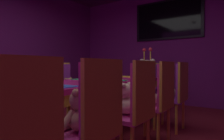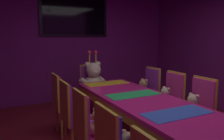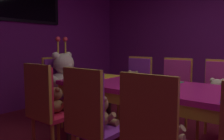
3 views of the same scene
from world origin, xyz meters
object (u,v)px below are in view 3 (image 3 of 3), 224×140
Objects in this scene: teddy_left_2 at (162,126)px; chair_left_4 at (45,102)px; chair_left_2 at (153,131)px; throne_chair at (57,83)px; teddy_left_4 at (56,101)px; banquet_table at (198,99)px; chair_right_3 at (175,86)px; king_teddy_bear at (64,75)px; teddy_left_3 at (101,113)px; chair_right_2 at (220,91)px; teddy_right_3 at (171,88)px; chair_left_3 at (89,115)px; chair_right_4 at (137,82)px; teddy_right_2 at (216,93)px; teddy_right_4 at (132,83)px.

teddy_left_2 is 1.22m from chair_left_4.
chair_left_2 is 1.00× the size of throne_chair.
banquet_table is at bearing -60.19° from teddy_left_4.
king_teddy_bear is at bearing -58.31° from chair_right_3.
chair_left_2 reaches higher than teddy_left_3.
chair_left_2 is 1.19× the size of king_teddy_bear.
teddy_left_3 is 1.56m from chair_right_3.
chair_right_3 is 1.74m from throne_chair.
teddy_left_2 is at bearing -0.00° from chair_left_2.
chair_left_2 reaches higher than banquet_table.
banquet_table is at bearing -0.00° from throne_chair.
chair_right_2 is 0.60m from teddy_right_3.
chair_right_2 is (1.71, -0.58, 0.00)m from chair_left_3.
teddy_left_2 is 0.33× the size of chair_right_4.
king_teddy_bear reaches higher than chair_left_2.
teddy_right_2 is 0.34× the size of chair_right_4.
chair_right_2 is 0.58m from chair_right_3.
banquet_table is at bearing -55.40° from chair_left_4.
teddy_right_2 is 0.97× the size of teddy_right_4.
teddy_left_3 is 0.30× the size of chair_right_3.
teddy_left_3 is at bearing 76.87° from chair_left_2.
banquet_table is 3.17× the size of throne_chair.
chair_right_4 reaches higher than teddy_left_3.
teddy_right_4 is (1.56, 1.19, 0.00)m from chair_left_2.
chair_right_2 and throne_chair have the same top height.
teddy_left_2 is 1.65m from chair_right_3.
chair_left_4 is 3.34× the size of teddy_left_4.
chair_right_3 is at bearing -22.70° from teddy_left_4.
teddy_left_3 is at bearing -0.11° from teddy_right_3.
banquet_table is 2.10m from throne_chair.
throne_chair reaches higher than banquet_table.
teddy_right_2 is 0.60m from chair_right_3.
chair_right_2 reaches higher than teddy_left_3.
chair_left_3 is 1.56m from teddy_right_3.
chair_left_3 and chair_right_2 have the same top height.
chair_left_4 reaches higher than teddy_right_3.
chair_right_3 reaches higher than teddy_left_2.
chair_left_2 is 3.34× the size of teddy_left_4.
chair_right_3 is at bearing -0.09° from chair_left_3.
chair_left_3 reaches higher than teddy_right_2.
chair_right_3 reaches higher than teddy_right_2.
teddy_left_3 is 1.55m from teddy_right_4.
chair_left_4 and throne_chair have the same top height.
chair_left_3 is 1.71m from chair_right_3.
teddy_right_3 is 0.62m from teddy_right_4.
chair_left_4 is at bearing -49.92° from king_teddy_bear.
chair_right_4 is (0.01, 0.62, 0.00)m from chair_right_3.
throne_chair reaches higher than teddy_right_4.
teddy_left_3 is (0.14, 0.00, -0.02)m from chair_left_3.
king_teddy_bear reaches higher than teddy_right_2.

